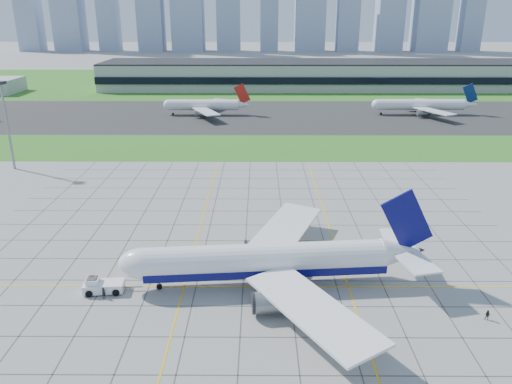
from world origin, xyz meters
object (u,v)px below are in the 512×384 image
crew_near (104,293)px  distant_jet_1 (205,105)px  light_mast (6,115)px  pushback_tug (102,285)px  distant_jet_2 (422,105)px  crew_far (488,315)px  airliner (268,261)px

crew_near → distant_jet_1: size_ratio=0.05×
crew_near → distant_jet_1: bearing=26.4°
light_mast → pushback_tug: size_ratio=2.66×
distant_jet_2 → crew_far: bearing=-103.5°
light_mast → crew_near: (47.37, -70.69, -15.21)m
pushback_tug → distant_jet_1: bearing=84.2°
pushback_tug → crew_far: 61.36m
crew_far → distant_jet_1: size_ratio=0.04×
crew_far → distant_jet_2: bearing=117.7°
light_mast → distant_jet_2: bearing=29.6°
airliner → crew_far: bearing=-22.4°
pushback_tug → distant_jet_2: (99.22, 151.59, 3.31)m
distant_jet_1 → distant_jet_2: bearing=0.7°
pushback_tug → crew_far: pushback_tug is taller
light_mast → airliner: light_mast is taller
distant_jet_1 → airliner: bearing=-80.1°
light_mast → pushback_tug: 84.37m
crew_near → distant_jet_2: distant_jet_2 is taller
pushback_tug → airliner: bearing=0.1°
airliner → distant_jet_1: airliner is taller
light_mast → crew_far: (107.40, -76.57, -15.34)m
airliner → distant_jet_2: airliner is taller
pushback_tug → crew_near: 2.12m
airliner → distant_jet_1: size_ratio=1.26×
light_mast → distant_jet_1: (48.34, 81.61, -11.70)m
light_mast → distant_jet_1: size_ratio=0.60×
distant_jet_1 → crew_far: bearing=-69.5°
crew_near → distant_jet_2: size_ratio=0.04×
light_mast → distant_jet_2: 168.06m
light_mast → airliner: size_ratio=0.48×
airliner → crew_far: airliner is taller
airliner → distant_jet_2: (71.51, 149.08, -0.09)m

